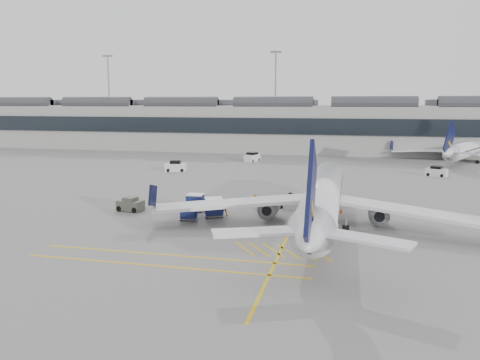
% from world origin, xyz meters
% --- Properties ---
extents(ground, '(220.00, 220.00, 0.00)m').
position_xyz_m(ground, '(0.00, 0.00, 0.00)').
color(ground, gray).
rests_on(ground, ground).
extents(terminal, '(200.00, 20.45, 12.40)m').
position_xyz_m(terminal, '(0.00, 71.93, 6.14)').
color(terminal, '#9E9E99').
rests_on(terminal, ground).
extents(light_masts, '(113.00, 0.60, 25.45)m').
position_xyz_m(light_masts, '(-1.67, 86.00, 14.49)').
color(light_masts, slate).
rests_on(light_masts, ground).
extents(apron_markings, '(0.25, 60.00, 0.01)m').
position_xyz_m(apron_markings, '(10.00, 10.00, 0.01)').
color(apron_markings, gold).
rests_on(apron_markings, ground).
extents(airliner_main, '(32.88, 35.89, 9.55)m').
position_xyz_m(airliner_main, '(12.78, 1.25, 2.81)').
color(airliner_main, silver).
rests_on(airliner_main, ground).
extents(airliner_far, '(27.22, 30.02, 8.72)m').
position_xyz_m(airliner_far, '(38.42, 57.69, 2.56)').
color(airliner_far, silver).
rests_on(airliner_far, ground).
extents(belt_loader, '(4.30, 1.74, 1.73)m').
position_xyz_m(belt_loader, '(9.17, 8.56, 0.51)').
color(belt_loader, beige).
rests_on(belt_loader, ground).
extents(baggage_cart_a, '(1.83, 1.64, 1.62)m').
position_xyz_m(baggage_cart_a, '(6.73, 5.30, 0.87)').
color(baggage_cart_a, gray).
rests_on(baggage_cart_a, ground).
extents(baggage_cart_b, '(2.38, 2.20, 2.02)m').
position_xyz_m(baggage_cart_b, '(1.60, 2.63, 1.08)').
color(baggage_cart_b, gray).
rests_on(baggage_cart_b, ground).
extents(baggage_cart_c, '(1.85, 1.52, 1.94)m').
position_xyz_m(baggage_cart_c, '(-1.05, 4.54, 1.04)').
color(baggage_cart_c, gray).
rests_on(baggage_cart_c, ground).
extents(baggage_cart_d, '(1.78, 1.52, 1.73)m').
position_xyz_m(baggage_cart_d, '(-0.53, 0.86, 0.93)').
color(baggage_cart_d, gray).
rests_on(baggage_cart_d, ground).
extents(ramp_agent_a, '(0.71, 0.61, 1.66)m').
position_xyz_m(ramp_agent_a, '(5.08, 7.31, 0.83)').
color(ramp_agent_a, orange).
rests_on(ramp_agent_a, ground).
extents(ramp_agent_b, '(0.98, 0.81, 1.85)m').
position_xyz_m(ramp_agent_b, '(2.45, 3.59, 0.92)').
color(ramp_agent_b, '#E7580C').
rests_on(ramp_agent_b, ground).
extents(pushback_tug, '(2.93, 2.04, 1.53)m').
position_xyz_m(pushback_tug, '(-8.11, 3.26, 0.68)').
color(pushback_tug, '#5B5C4E').
rests_on(pushback_tug, ground).
extents(safety_cone_nose, '(0.34, 0.34, 0.47)m').
position_xyz_m(safety_cone_nose, '(12.71, 19.13, 0.24)').
color(safety_cone_nose, '#F24C0A').
rests_on(safety_cone_nose, ground).
extents(safety_cone_engine, '(0.39, 0.39, 0.54)m').
position_xyz_m(safety_cone_engine, '(14.50, 7.47, 0.27)').
color(safety_cone_engine, '#F24C0A').
rests_on(safety_cone_engine, ground).
extents(service_van_left, '(3.84, 2.48, 1.82)m').
position_xyz_m(service_van_left, '(-13.90, 32.31, 0.81)').
color(service_van_left, silver).
rests_on(service_van_left, ground).
extents(service_van_mid, '(2.90, 4.06, 1.89)m').
position_xyz_m(service_van_mid, '(-3.77, 48.56, 0.84)').
color(service_van_mid, silver).
rests_on(service_van_mid, ground).
extents(service_van_right, '(3.57, 2.81, 1.64)m').
position_xyz_m(service_van_right, '(29.02, 36.86, 0.73)').
color(service_van_right, silver).
rests_on(service_van_right, ground).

